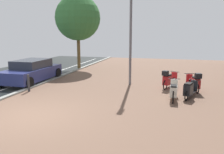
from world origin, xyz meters
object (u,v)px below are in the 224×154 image
scooter_far (169,80)px  lamp_post (131,24)px  bollard_far (29,83)px  parked_car_near (32,71)px  scooter_near (190,90)px  scooter_extra (174,91)px  scooter_mid (194,82)px  street_tree (78,18)px

scooter_far → lamp_post: (-2.16, 0.29, 2.93)m
scooter_far → bollard_far: (-6.78, -2.65, -0.02)m
parked_car_near → lamp_post: 6.54m
scooter_near → lamp_post: 4.84m
scooter_extra → lamp_post: size_ratio=0.30×
scooter_near → scooter_extra: size_ratio=0.93×
scooter_mid → bollard_far: size_ratio=2.07×
bollard_far → scooter_mid: bearing=15.6°
scooter_near → lamp_post: size_ratio=0.28×
scooter_mid → parked_car_near: parked_car_near is taller
scooter_mid → lamp_post: lamp_post is taller
lamp_post → bollard_far: (-4.62, -2.94, -2.95)m
scooter_mid → scooter_extra: size_ratio=0.98×
parked_car_near → lamp_post: (5.88, 0.73, 2.75)m
parked_car_near → scooter_far: bearing=3.1°
scooter_mid → scooter_extra: 2.19m
scooter_near → scooter_extra: 0.85m
scooter_near → street_tree: 11.17m
scooter_far → lamp_post: size_ratio=0.28×
parked_car_near → bollard_far: bearing=-60.2°
scooter_near → scooter_extra: (-0.70, -0.48, 0.01)m
scooter_near → street_tree: size_ratio=0.29×
scooter_near → parked_car_near: 9.14m
lamp_post → street_tree: bearing=138.0°
lamp_post → bollard_far: size_ratio=7.09×
parked_car_near → scooter_extra: bearing=-12.9°
lamp_post → bollard_far: lamp_post is taller
scooter_far → parked_car_near: bearing=-176.9°
parked_car_near → scooter_near: bearing=-8.9°
parked_car_near → lamp_post: bearing=7.1°
scooter_near → lamp_post: (-3.14, 2.15, 2.99)m
scooter_near → street_tree: (-8.18, 6.69, 3.64)m
scooter_mid → scooter_far: bearing=163.0°
scooter_extra → bollard_far: bearing=-177.6°
scooter_mid → street_tree: size_ratio=0.31×
scooter_far → street_tree: 9.37m
scooter_mid → scooter_far: scooter_mid is taller
scooter_near → scooter_far: scooter_far is taller
scooter_near → bollard_far: (-7.76, -0.78, 0.03)m
scooter_near → scooter_extra: scooter_extra is taller
scooter_near → scooter_mid: bearing=78.4°
lamp_post → scooter_near: bearing=-34.4°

